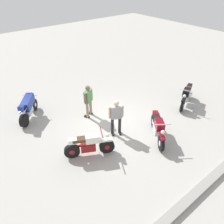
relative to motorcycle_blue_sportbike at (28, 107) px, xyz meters
The scene contains 8 objects.
ground_plane 4.17m from the motorcycle_blue_sportbike, 134.16° to the left, with size 40.00×40.00×0.00m, color #ADAAA3.
curb_edge 8.11m from the motorcycle_blue_sportbike, 110.83° to the left, with size 14.00×0.30×0.15m, color gray.
motorcycle_blue_sportbike is the anchor object (origin of this frame).
motorcycle_black_cruiser 7.95m from the motorcycle_blue_sportbike, 150.12° to the left, with size 1.96×1.00×1.09m.
motorcycle_maroon_cruiser 6.09m from the motorcycle_blue_sportbike, 127.23° to the left, with size 1.33×1.76×1.09m.
motorcycle_cream_vintage 4.00m from the motorcycle_blue_sportbike, 102.49° to the left, with size 1.81×1.07×1.07m.
person_in_green_shirt 2.90m from the motorcycle_blue_sportbike, 144.08° to the left, with size 0.61×0.47×1.66m.
person_in_gray_shirt 4.34m from the motorcycle_blue_sportbike, 125.32° to the left, with size 0.62×0.47×1.66m.
Camera 1 is at (5.19, 6.34, 6.21)m, focal length 35.12 mm.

